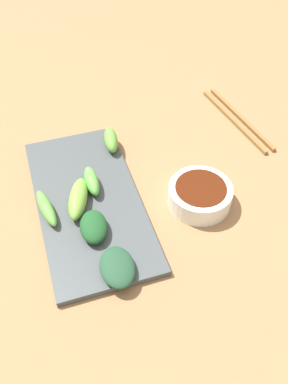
% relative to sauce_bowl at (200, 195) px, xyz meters
% --- Properties ---
extents(tabletop, '(2.10, 2.10, 0.02)m').
position_rel_sauce_bowl_xyz_m(tabletop, '(0.11, -0.04, -0.03)').
color(tabletop, '#9E724A').
rests_on(tabletop, ground).
extents(sauce_bowl, '(0.11, 0.11, 0.04)m').
position_rel_sauce_bowl_xyz_m(sauce_bowl, '(0.00, 0.00, 0.00)').
color(sauce_bowl, white).
rests_on(sauce_bowl, tabletop).
extents(serving_plate, '(0.18, 0.36, 0.01)m').
position_rel_sauce_bowl_xyz_m(serving_plate, '(0.19, -0.06, -0.01)').
color(serving_plate, '#474D50').
rests_on(serving_plate, tabletop).
extents(broccoli_stalk_0, '(0.04, 0.07, 0.03)m').
position_rel_sauce_bowl_xyz_m(broccoli_stalk_0, '(0.11, -0.18, 0.01)').
color(broccoli_stalk_0, '#64A73E').
rests_on(broccoli_stalk_0, serving_plate).
extents(broccoli_stalk_1, '(0.06, 0.10, 0.03)m').
position_rel_sauce_bowl_xyz_m(broccoli_stalk_1, '(0.20, -0.05, 0.01)').
color(broccoli_stalk_1, '#77B142').
rests_on(broccoli_stalk_1, serving_plate).
extents(broccoli_stalk_2, '(0.04, 0.09, 0.02)m').
position_rel_sauce_bowl_xyz_m(broccoli_stalk_2, '(0.26, -0.05, 0.00)').
color(broccoli_stalk_2, '#5FA943').
rests_on(broccoli_stalk_2, serving_plate).
extents(broccoli_stalk_3, '(0.02, 0.07, 0.03)m').
position_rel_sauce_bowl_xyz_m(broccoli_stalk_3, '(0.17, -0.08, 0.01)').
color(broccoli_stalk_3, '#62BC48').
rests_on(broccoli_stalk_3, serving_plate).
extents(broccoli_leafy_4, '(0.06, 0.08, 0.02)m').
position_rel_sauce_bowl_xyz_m(broccoli_leafy_4, '(0.18, 0.10, 0.00)').
color(broccoli_leafy_4, '#244C32').
rests_on(broccoli_leafy_4, serving_plate).
extents(broccoli_leafy_5, '(0.05, 0.07, 0.03)m').
position_rel_sauce_bowl_xyz_m(broccoli_leafy_5, '(0.19, 0.02, 0.00)').
color(broccoli_leafy_5, '#1D5025').
rests_on(broccoli_leafy_5, serving_plate).
extents(chopsticks, '(0.06, 0.23, 0.01)m').
position_rel_sauce_bowl_xyz_m(chopsticks, '(-0.17, -0.19, -0.02)').
color(chopsticks, olive).
rests_on(chopsticks, tabletop).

